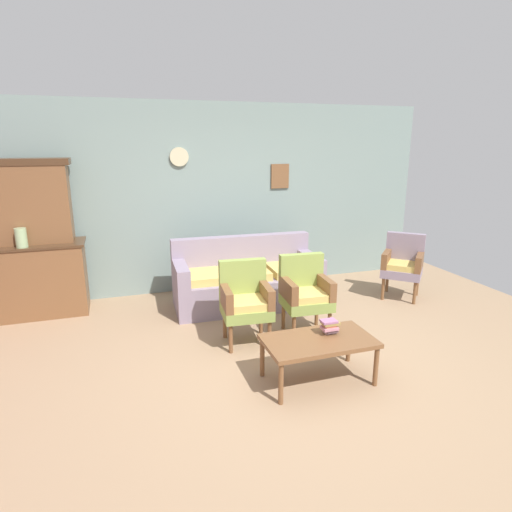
{
  "coord_description": "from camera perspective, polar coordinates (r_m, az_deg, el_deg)",
  "views": [
    {
      "loc": [
        -1.5,
        -3.54,
        2.15
      ],
      "look_at": [
        0.03,
        1.11,
        0.85
      ],
      "focal_mm": 30.24,
      "sensor_mm": 36.0,
      "label": 1
    }
  ],
  "objects": [
    {
      "name": "wall_back_with_decor",
      "position": [
        6.4,
        -4.58,
        7.66
      ],
      "size": [
        6.4,
        0.09,
        2.7
      ],
      "color": "gray",
      "rests_on": "ground"
    },
    {
      "name": "coffee_table",
      "position": [
        4.04,
        8.29,
        -11.37
      ],
      "size": [
        1.0,
        0.56,
        0.42
      ],
      "color": "brown",
      "rests_on": "ground"
    },
    {
      "name": "wingback_chair_by_fireplace",
      "position": [
        6.41,
        18.85,
        -0.87
      ],
      "size": [
        0.71,
        0.71,
        0.9
      ],
      "color": "gray",
      "rests_on": "ground"
    },
    {
      "name": "floral_couch",
      "position": [
        5.83,
        -1.24,
        -3.37
      ],
      "size": [
        1.96,
        0.87,
        0.9
      ],
      "color": "gray",
      "rests_on": "ground"
    },
    {
      "name": "cabinet_upper_hutch",
      "position": [
        6.0,
        -27.67,
        6.49
      ],
      "size": [
        0.99,
        0.38,
        1.03
      ],
      "color": "brown",
      "rests_on": "side_cabinet"
    },
    {
      "name": "armchair_row_middle",
      "position": [
        4.71,
        -1.41,
        -5.67
      ],
      "size": [
        0.56,
        0.53,
        0.9
      ],
      "color": "#849947",
      "rests_on": "ground"
    },
    {
      "name": "ground_plane",
      "position": [
        4.41,
        4.22,
        -14.37
      ],
      "size": [
        7.68,
        7.68,
        0.0
      ],
      "primitive_type": "plane",
      "color": "#997A5B"
    },
    {
      "name": "side_cabinet",
      "position": [
        6.11,
        -26.68,
        -2.75
      ],
      "size": [
        1.16,
        0.55,
        0.93
      ],
      "color": "brown",
      "rests_on": "ground"
    },
    {
      "name": "armchair_near_couch_end",
      "position": [
        4.97,
        6.52,
        -4.63
      ],
      "size": [
        0.55,
        0.53,
        0.9
      ],
      "color": "#849947",
      "rests_on": "ground"
    },
    {
      "name": "vase_on_cabinet",
      "position": [
        5.83,
        -28.63,
        2.13
      ],
      "size": [
        0.13,
        0.13,
        0.23
      ],
      "primitive_type": "cylinder",
      "color": "#9BB886",
      "rests_on": "side_cabinet"
    },
    {
      "name": "book_stack_on_table",
      "position": [
        4.11,
        9.73,
        -9.09
      ],
      "size": [
        0.17,
        0.13,
        0.14
      ],
      "color": "#B89A9B",
      "rests_on": "coffee_table"
    }
  ]
}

